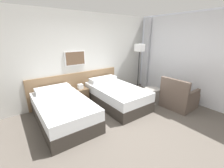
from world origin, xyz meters
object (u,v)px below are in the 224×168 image
bed_near_window (116,95)px  nightstand (81,95)px  floor_lamp (139,51)px  side_table (152,93)px  armchair (178,98)px  bed_near_door (63,111)px

bed_near_window → nightstand: 1.11m
floor_lamp → side_table: floor_lamp is taller
nightstand → armchair: size_ratio=0.67×
bed_near_window → nightstand: (-0.81, 0.75, -0.05)m
side_table → nightstand: bearing=141.5°
side_table → armchair: 0.76m
nightstand → armchair: 2.93m
nightstand → bed_near_door: bearing=-137.2°
bed_near_window → nightstand: bearing=137.2°
bed_near_door → floor_lamp: 3.21m
bed_near_door → armchair: armchair is taller
bed_near_door → nightstand: bearing=42.8°
armchair → bed_near_door: bearing=66.0°
bed_near_window → nightstand: size_ratio=3.23×
bed_near_door → bed_near_window: (1.62, 0.00, 0.00)m
nightstand → side_table: size_ratio=1.21×
bed_near_door → side_table: bearing=-13.6°
side_table → armchair: size_ratio=0.55×
bed_near_door → side_table: (2.52, -0.61, 0.06)m
bed_near_door → nightstand: bed_near_door is taller
armchair → bed_near_window: bearing=46.7°
armchair → nightstand: bearing=46.1°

